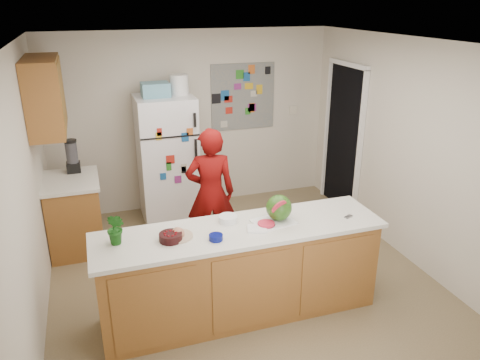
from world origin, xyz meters
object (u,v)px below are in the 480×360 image
object	(u,v)px
cherry_bowl	(171,237)
person	(211,194)
refrigerator	(167,159)
watermelon	(279,208)

from	to	relation	value
cherry_bowl	person	bearing A→B (deg)	60.93
person	cherry_bowl	xyz separation A→B (m)	(-0.68, -1.22, 0.18)
refrigerator	person	xyz separation A→B (m)	(0.29, -1.19, -0.07)
refrigerator	cherry_bowl	bearing A→B (deg)	-99.31
refrigerator	watermelon	world-z (taller)	refrigerator
person	watermelon	xyz separation A→B (m)	(0.36, -1.15, 0.28)
person	cherry_bowl	distance (m)	1.41
refrigerator	person	bearing A→B (deg)	-76.48
person	cherry_bowl	size ratio (longest dim) A/B	7.78
watermelon	cherry_bowl	world-z (taller)	watermelon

